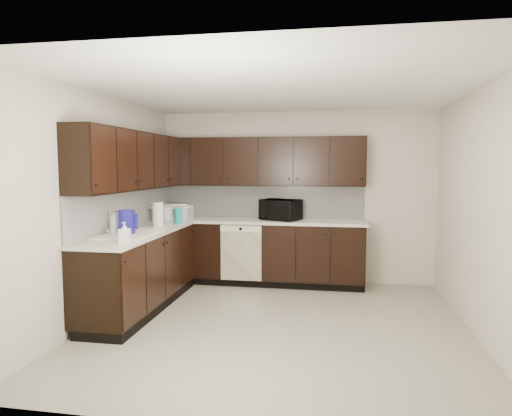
# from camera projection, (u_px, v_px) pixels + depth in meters

# --- Properties ---
(floor) EXTENTS (4.00, 4.00, 0.00)m
(floor) POSITION_uv_depth(u_px,v_px,m) (278.00, 325.00, 4.90)
(floor) COLOR gray
(floor) RESTS_ON ground
(ceiling) EXTENTS (4.00, 4.00, 0.00)m
(ceiling) POSITION_uv_depth(u_px,v_px,m) (279.00, 89.00, 4.67)
(ceiling) COLOR white
(ceiling) RESTS_ON wall_back
(wall_back) EXTENTS (4.00, 0.02, 2.50)m
(wall_back) POSITION_uv_depth(u_px,v_px,m) (295.00, 197.00, 6.75)
(wall_back) COLOR #BFB5A3
(wall_back) RESTS_ON floor
(wall_left) EXTENTS (0.02, 4.00, 2.50)m
(wall_left) POSITION_uv_depth(u_px,v_px,m) (102.00, 207.00, 5.13)
(wall_left) COLOR #BFB5A3
(wall_left) RESTS_ON floor
(wall_right) EXTENTS (0.02, 4.00, 2.50)m
(wall_right) POSITION_uv_depth(u_px,v_px,m) (482.00, 213.00, 4.44)
(wall_right) COLOR #BFB5A3
(wall_right) RESTS_ON floor
(wall_front) EXTENTS (4.00, 0.02, 2.50)m
(wall_front) POSITION_uv_depth(u_px,v_px,m) (238.00, 240.00, 2.83)
(wall_front) COLOR #BFB5A3
(wall_front) RESTS_ON floor
(lower_cabinets) EXTENTS (3.00, 2.80, 0.90)m
(lower_cabinets) POSITION_uv_depth(u_px,v_px,m) (214.00, 263.00, 6.13)
(lower_cabinets) COLOR black
(lower_cabinets) RESTS_ON floor
(countertop) EXTENTS (3.03, 2.83, 0.04)m
(countertop) POSITION_uv_depth(u_px,v_px,m) (214.00, 225.00, 6.08)
(countertop) COLOR beige
(countertop) RESTS_ON lower_cabinets
(backsplash) EXTENTS (3.00, 2.80, 0.48)m
(backsplash) POSITION_uv_depth(u_px,v_px,m) (203.00, 204.00, 6.30)
(backsplash) COLOR #BAB9B5
(backsplash) RESTS_ON countertop
(upper_cabinets) EXTENTS (3.00, 2.80, 0.70)m
(upper_cabinets) POSITION_uv_depth(u_px,v_px,m) (208.00, 161.00, 6.11)
(upper_cabinets) COLOR black
(upper_cabinets) RESTS_ON wall_back
(dishwasher) EXTENTS (0.58, 0.04, 0.78)m
(dishwasher) POSITION_uv_depth(u_px,v_px,m) (241.00, 250.00, 6.35)
(dishwasher) COLOR beige
(dishwasher) RESTS_ON lower_cabinets
(sink) EXTENTS (0.54, 0.82, 0.42)m
(sink) POSITION_uv_depth(u_px,v_px,m) (129.00, 240.00, 5.10)
(sink) COLOR beige
(sink) RESTS_ON countertop
(microwave) EXTENTS (0.63, 0.54, 0.29)m
(microwave) POSITION_uv_depth(u_px,v_px,m) (280.00, 210.00, 6.48)
(microwave) COLOR black
(microwave) RESTS_ON countertop
(soap_bottle_a) EXTENTS (0.10, 0.11, 0.21)m
(soap_bottle_a) POSITION_uv_depth(u_px,v_px,m) (124.00, 232.00, 4.55)
(soap_bottle_a) COLOR gray
(soap_bottle_a) RESTS_ON countertop
(soap_bottle_b) EXTENTS (0.13, 0.13, 0.27)m
(soap_bottle_b) POSITION_uv_depth(u_px,v_px,m) (114.00, 222.00, 5.15)
(soap_bottle_b) COLOR gray
(soap_bottle_b) RESTS_ON countertop
(toaster_oven) EXTENTS (0.40, 0.35, 0.21)m
(toaster_oven) POSITION_uv_depth(u_px,v_px,m) (176.00, 211.00, 6.77)
(toaster_oven) COLOR silver
(toaster_oven) RESTS_ON countertop
(storage_bin) EXTENTS (0.59, 0.52, 0.19)m
(storage_bin) POSITION_uv_depth(u_px,v_px,m) (171.00, 214.00, 6.42)
(storage_bin) COLOR white
(storage_bin) RESTS_ON countertop
(blue_pitcher) EXTENTS (0.24, 0.24, 0.28)m
(blue_pitcher) POSITION_uv_depth(u_px,v_px,m) (127.00, 222.00, 5.08)
(blue_pitcher) COLOR #141097
(blue_pitcher) RESTS_ON countertop
(teal_tumbler) EXTENTS (0.10, 0.10, 0.21)m
(teal_tumbler) POSITION_uv_depth(u_px,v_px,m) (178.00, 216.00, 6.09)
(teal_tumbler) COLOR #0D918D
(teal_tumbler) RESTS_ON countertop
(paper_towel_roll) EXTENTS (0.17, 0.17, 0.31)m
(paper_towel_roll) POSITION_uv_depth(u_px,v_px,m) (158.00, 214.00, 5.80)
(paper_towel_roll) COLOR silver
(paper_towel_roll) RESTS_ON countertop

